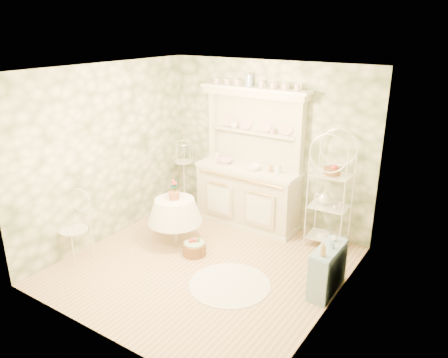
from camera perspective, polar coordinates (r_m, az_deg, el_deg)
The scene contains 22 objects.
floor at distance 6.29m, azimuth -2.56°, elevation -11.21°, with size 3.60×3.60×0.00m, color #D4B182.
ceiling at distance 5.42m, azimuth -3.01°, elevation 14.06°, with size 3.60×3.60×0.00m, color white.
wall_left at distance 6.89m, azimuth -14.97°, elevation 3.19°, with size 3.60×3.60×0.00m, color beige.
wall_right at distance 4.94m, azimuth 14.39°, elevation -3.36°, with size 3.60×3.60×0.00m, color beige.
wall_back at distance 7.18m, azimuth 5.76°, elevation 4.44°, with size 3.60×3.60×0.00m, color beige.
wall_front at distance 4.50m, azimuth -16.46°, elevation -5.88°, with size 3.60×3.60×0.00m, color beige.
kitchen_dresser at distance 7.09m, azimuth 3.21°, elevation 2.59°, with size 1.87×0.61×2.29m, color beige.
bakers_rack at distance 6.61m, azimuth 13.69°, elevation -1.60°, with size 0.55×0.40×1.78m, color white.
side_shelf at distance 5.77m, azimuth 13.35°, elevation -11.53°, with size 0.25×0.67×0.58m, color #8AACC3.
round_table at distance 6.79m, azimuth -6.39°, elevation -5.24°, with size 0.70×0.70×0.76m, color white.
cafe_chair at distance 6.65m, azimuth -18.99°, elevation -6.80°, with size 0.35×0.35×0.77m, color white.
birdcage_stand at distance 7.83m, azimuth -5.27°, elevation 1.12°, with size 0.35×0.35×1.49m, color white.
floor_basket at distance 6.52m, azimuth -3.87°, elevation -9.01°, with size 0.32×0.32×0.21m, color brown.
lace_rug at distance 5.88m, azimuth 0.75°, elevation -13.61°, with size 1.07×1.07×0.01m, color white.
bowl_floral at distance 7.34m, azimuth 0.11°, elevation 2.17°, with size 0.28×0.28×0.07m, color white.
bowl_white at distance 7.01m, azimuth 3.87°, elevation 1.27°, with size 0.26×0.26×0.08m, color white.
cup_left at distance 7.29m, azimuth 1.35°, elevation 6.88°, with size 0.13×0.13×0.10m, color white.
cup_right at distance 6.95m, azimuth 6.37°, elevation 6.12°, with size 0.09×0.09×0.09m, color white.
potted_geranium at distance 6.65m, azimuth -6.46°, elevation -1.38°, with size 0.14×0.10×0.27m, color #3F7238.
bottle_amber at distance 5.38m, azimuth 12.84°, elevation -9.14°, with size 0.07×0.07×0.18m, color #AF8249.
bottle_blue at distance 5.59m, azimuth 13.94°, elevation -8.39°, with size 0.05×0.05×0.10m, color #8297CC.
bottle_glass at distance 5.77m, azimuth 14.25°, elevation -7.55°, with size 0.08×0.08×0.10m, color silver.
Camera 1 is at (3.20, -4.34, 3.24)m, focal length 35.00 mm.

